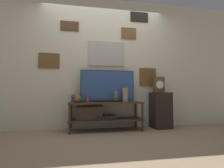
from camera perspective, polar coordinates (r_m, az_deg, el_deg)
name	(u,v)px	position (r m, az deg, el deg)	size (l,w,h in m)	color
ground_plane	(108,134)	(3.17, -1.32, -15.93)	(12.00, 12.00, 0.00)	#997F60
wall_back	(104,62)	(3.68, -2.59, 7.13)	(6.40, 0.08, 2.70)	beige
media_console	(100,113)	(3.36, -4.03, -9.28)	(1.38, 0.45, 0.54)	#422D1E
television	(108,85)	(3.46, -1.46, -0.49)	(1.07, 0.05, 0.62)	#333338
vase_round_glass	(78,99)	(3.22, -11.18, -4.73)	(0.14, 0.14, 0.14)	brown
vase_tall_ceramic	(125,95)	(3.40, 4.35, -3.55)	(0.11, 0.11, 0.27)	tan
vase_slim_bronze	(87,97)	(3.23, -8.01, -4.14)	(0.07, 0.07, 0.21)	brown
vase_urn_stoneware	(116,96)	(3.34, 1.30, -4.02)	(0.11, 0.10, 0.22)	#4C5647
decorative_bust	(74,98)	(3.46, -12.41, -4.45)	(0.10, 0.10, 0.15)	#2D4251
side_table	(160,110)	(3.75, 15.53, -8.21)	(0.37, 0.36, 0.72)	black
mantel_clock	(159,85)	(3.74, 15.03, -0.23)	(0.22, 0.11, 0.32)	brown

